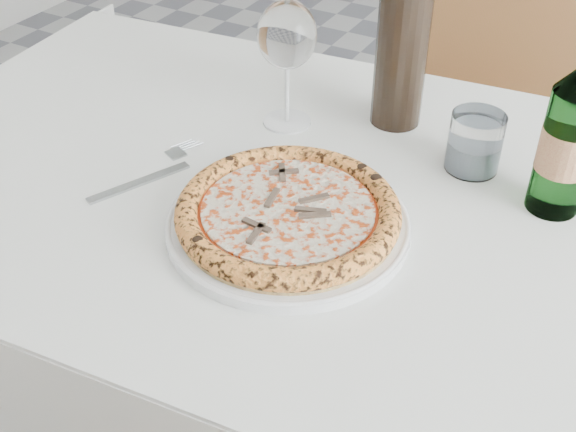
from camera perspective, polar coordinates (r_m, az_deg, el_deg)
name	(u,v)px	position (r m, az deg, el deg)	size (l,w,h in m)	color
dining_table	(322,243)	(1.05, 2.67, -2.11)	(1.41, 0.91, 0.76)	brown
chair_far	(487,114)	(1.68, 15.47, 7.76)	(0.47, 0.47, 0.93)	brown
plate	(288,223)	(0.91, 0.00, -0.56)	(0.31, 0.31, 0.02)	silver
pizza	(288,212)	(0.90, 0.00, 0.32)	(0.28, 0.28, 0.03)	tan
fork	(151,173)	(1.03, -10.79, 3.32)	(0.08, 0.21, 0.00)	#9EA3A8
wine_glass	(287,38)	(1.08, -0.08, 13.90)	(0.09, 0.09, 0.20)	silver
tumbler	(474,146)	(1.05, 14.51, 5.38)	(0.08, 0.08, 0.08)	white
beer_bottle	(569,138)	(0.96, 21.33, 5.76)	(0.07, 0.07, 0.26)	#488349
wine_bottle	(403,39)	(1.10, 9.05, 13.61)	(0.08, 0.08, 0.32)	black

